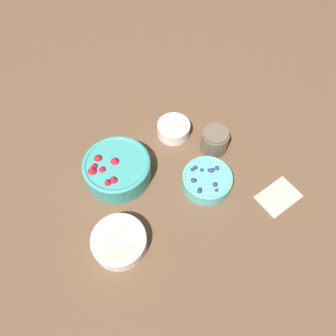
{
  "coord_description": "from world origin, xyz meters",
  "views": [
    {
      "loc": [
        -0.2,
        -0.49,
        0.92
      ],
      "look_at": [
        0.03,
        0.02,
        0.04
      ],
      "focal_mm": 35.0,
      "sensor_mm": 36.0,
      "label": 1
    }
  ],
  "objects": [
    {
      "name": "bowl_bananas",
      "position": [
        -0.19,
        -0.14,
        0.03
      ],
      "size": [
        0.16,
        0.16,
        0.05
      ],
      "color": "silver",
      "rests_on": "ground_plane"
    },
    {
      "name": "bowl_cream",
      "position": [
        0.12,
        0.17,
        0.03
      ],
      "size": [
        0.11,
        0.11,
        0.06
      ],
      "color": "white",
      "rests_on": "ground_plane"
    },
    {
      "name": "napkin",
      "position": [
        0.31,
        -0.2,
        0.0
      ],
      "size": [
        0.15,
        0.11,
        0.01
      ],
      "color": "beige",
      "rests_on": "ground_plane"
    },
    {
      "name": "ground_plane",
      "position": [
        0.0,
        0.0,
        0.0
      ],
      "size": [
        4.0,
        4.0,
        0.0
      ],
      "primitive_type": "plane",
      "color": "brown"
    },
    {
      "name": "bowl_strawberries",
      "position": [
        -0.12,
        0.08,
        0.04
      ],
      "size": [
        0.21,
        0.21,
        0.09
      ],
      "color": "teal",
      "rests_on": "ground_plane"
    },
    {
      "name": "jar_chocolate",
      "position": [
        0.22,
        0.05,
        0.04
      ],
      "size": [
        0.09,
        0.09,
        0.09
      ],
      "color": "brown",
      "rests_on": "ground_plane"
    },
    {
      "name": "bowl_blueberries",
      "position": [
        0.13,
        -0.07,
        0.03
      ],
      "size": [
        0.16,
        0.16,
        0.06
      ],
      "color": "#56B7A8",
      "rests_on": "ground_plane"
    }
  ]
}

